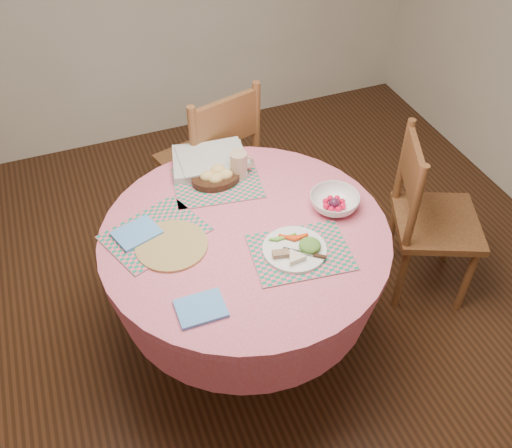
{
  "coord_description": "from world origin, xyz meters",
  "views": [
    {
      "loc": [
        -0.58,
        -1.63,
        2.43
      ],
      "look_at": [
        0.05,
        0.0,
        0.78
      ],
      "focal_mm": 40.0,
      "sensor_mm": 36.0,
      "label": 1
    }
  ],
  "objects_px": {
    "wicker_trivet": "(172,245)",
    "dinner_plate": "(297,248)",
    "chair_back": "(213,160)",
    "dining_table": "(246,263)",
    "fruit_bowl": "(334,202)",
    "latte_mug": "(239,165)",
    "chair_right": "(428,216)",
    "bread_bowl": "(216,176)"
  },
  "relations": [
    {
      "from": "chair_back",
      "to": "dinner_plate",
      "type": "bearing_deg",
      "value": 77.05
    },
    {
      "from": "dining_table",
      "to": "fruit_bowl",
      "type": "distance_m",
      "value": 0.48
    },
    {
      "from": "wicker_trivet",
      "to": "dinner_plate",
      "type": "height_order",
      "value": "dinner_plate"
    },
    {
      "from": "chair_right",
      "to": "wicker_trivet",
      "type": "distance_m",
      "value": 1.33
    },
    {
      "from": "chair_right",
      "to": "dinner_plate",
      "type": "relative_size",
      "value": 3.59
    },
    {
      "from": "dinner_plate",
      "to": "latte_mug",
      "type": "xyz_separation_m",
      "value": [
        -0.05,
        0.55,
        0.05
      ]
    },
    {
      "from": "chair_right",
      "to": "wicker_trivet",
      "type": "bearing_deg",
      "value": 113.34
    },
    {
      "from": "dining_table",
      "to": "bread_bowl",
      "type": "xyz_separation_m",
      "value": [
        -0.01,
        0.36,
        0.23
      ]
    },
    {
      "from": "chair_back",
      "to": "chair_right",
      "type": "bearing_deg",
      "value": 122.68
    },
    {
      "from": "chair_back",
      "to": "latte_mug",
      "type": "relative_size",
      "value": 7.91
    },
    {
      "from": "chair_back",
      "to": "fruit_bowl",
      "type": "distance_m",
      "value": 0.91
    },
    {
      "from": "dining_table",
      "to": "fruit_bowl",
      "type": "bearing_deg",
      "value": 0.55
    },
    {
      "from": "dining_table",
      "to": "dinner_plate",
      "type": "bearing_deg",
      "value": -50.0
    },
    {
      "from": "bread_bowl",
      "to": "chair_back",
      "type": "bearing_deg",
      "value": 75.23
    },
    {
      "from": "wicker_trivet",
      "to": "dining_table",
      "type": "bearing_deg",
      "value": -5.47
    },
    {
      "from": "wicker_trivet",
      "to": "latte_mug",
      "type": "relative_size",
      "value": 2.35
    },
    {
      "from": "fruit_bowl",
      "to": "chair_right",
      "type": "bearing_deg",
      "value": 2.53
    },
    {
      "from": "dinner_plate",
      "to": "latte_mug",
      "type": "height_order",
      "value": "latte_mug"
    },
    {
      "from": "dining_table",
      "to": "bread_bowl",
      "type": "distance_m",
      "value": 0.43
    },
    {
      "from": "latte_mug",
      "to": "wicker_trivet",
      "type": "bearing_deg",
      "value": -141.45
    },
    {
      "from": "dining_table",
      "to": "latte_mug",
      "type": "relative_size",
      "value": 9.73
    },
    {
      "from": "latte_mug",
      "to": "dinner_plate",
      "type": "bearing_deg",
      "value": -84.99
    },
    {
      "from": "dinner_plate",
      "to": "fruit_bowl",
      "type": "bearing_deg",
      "value": 35.61
    },
    {
      "from": "bread_bowl",
      "to": "latte_mug",
      "type": "xyz_separation_m",
      "value": [
        0.12,
        0.0,
        0.04
      ]
    },
    {
      "from": "bread_bowl",
      "to": "fruit_bowl",
      "type": "relative_size",
      "value": 1.0
    },
    {
      "from": "fruit_bowl",
      "to": "bread_bowl",
      "type": "bearing_deg",
      "value": 140.11
    },
    {
      "from": "wicker_trivet",
      "to": "bread_bowl",
      "type": "relative_size",
      "value": 1.3
    },
    {
      "from": "wicker_trivet",
      "to": "fruit_bowl",
      "type": "height_order",
      "value": "fruit_bowl"
    },
    {
      "from": "wicker_trivet",
      "to": "latte_mug",
      "type": "height_order",
      "value": "latte_mug"
    },
    {
      "from": "bread_bowl",
      "to": "wicker_trivet",
      "type": "bearing_deg",
      "value": -132.44
    },
    {
      "from": "bread_bowl",
      "to": "fruit_bowl",
      "type": "bearing_deg",
      "value": -39.89
    },
    {
      "from": "dining_table",
      "to": "chair_back",
      "type": "relative_size",
      "value": 1.23
    },
    {
      "from": "dinner_plate",
      "to": "wicker_trivet",
      "type": "bearing_deg",
      "value": 155.22
    },
    {
      "from": "chair_back",
      "to": "fruit_bowl",
      "type": "height_order",
      "value": "chair_back"
    },
    {
      "from": "wicker_trivet",
      "to": "chair_back",
      "type": "bearing_deg",
      "value": 61.71
    },
    {
      "from": "dining_table",
      "to": "chair_right",
      "type": "distance_m",
      "value": 0.99
    },
    {
      "from": "dining_table",
      "to": "wicker_trivet",
      "type": "distance_m",
      "value": 0.37
    },
    {
      "from": "chair_back",
      "to": "bread_bowl",
      "type": "bearing_deg",
      "value": 59.82
    },
    {
      "from": "chair_back",
      "to": "dinner_plate",
      "type": "relative_size",
      "value": 3.84
    },
    {
      "from": "wicker_trivet",
      "to": "fruit_bowl",
      "type": "bearing_deg",
      "value": -2.01
    },
    {
      "from": "dining_table",
      "to": "wicker_trivet",
      "type": "bearing_deg",
      "value": 174.53
    },
    {
      "from": "chair_right",
      "to": "chair_back",
      "type": "height_order",
      "value": "chair_back"
    }
  ]
}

